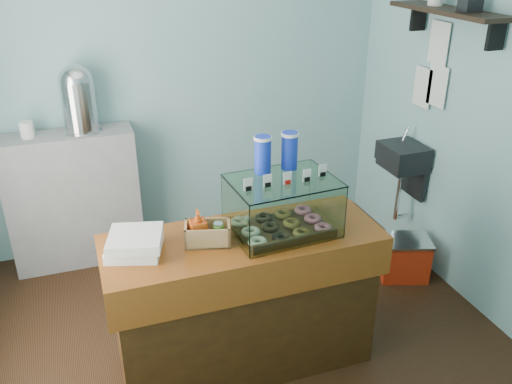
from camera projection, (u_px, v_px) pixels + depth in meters
name	position (u px, v px, depth m)	size (l,w,h in m)	color
ground	(233.00, 334.00, 3.68)	(3.50, 3.50, 0.00)	black
room_shell	(231.00, 86.00, 2.96)	(3.54, 3.04, 2.82)	#7EB6B9
counter	(244.00, 300.00, 3.26)	(1.60, 0.60, 0.90)	#3C220B
back_shelf	(74.00, 199.00, 4.29)	(1.00, 0.32, 1.10)	#959597
display_case	(281.00, 200.00, 3.09)	(0.62, 0.47, 0.54)	#33200F
condiment_crate	(205.00, 232.00, 2.98)	(0.28, 0.21, 0.20)	tan
pastry_boxes	(135.00, 243.00, 2.90)	(0.35, 0.36, 0.11)	white
coffee_urn	(78.00, 97.00, 3.99)	(0.28, 0.28, 0.51)	silver
red_cooler	(404.00, 257.00, 4.23)	(0.45, 0.39, 0.33)	red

